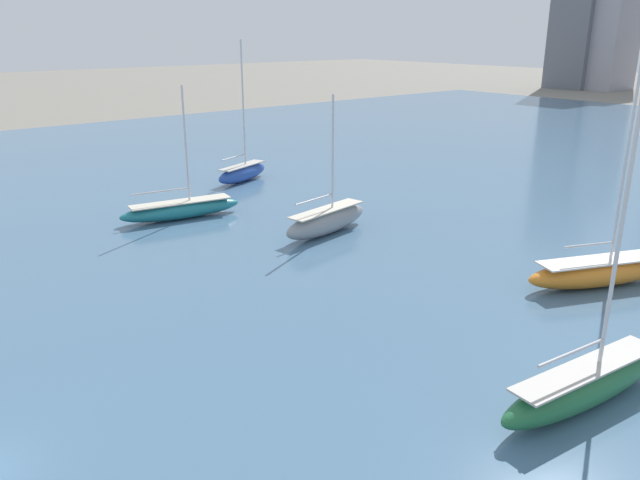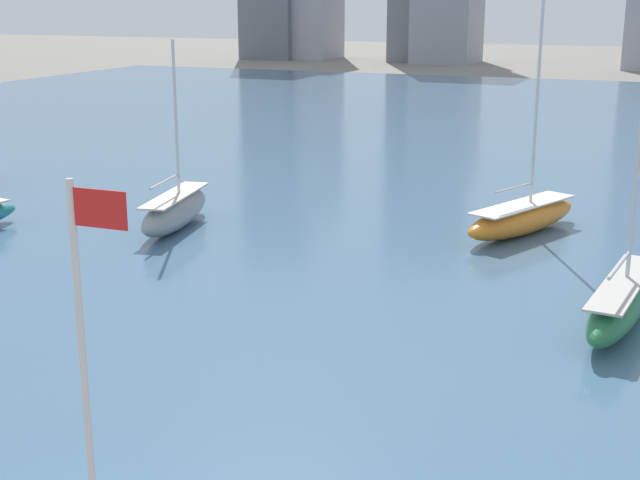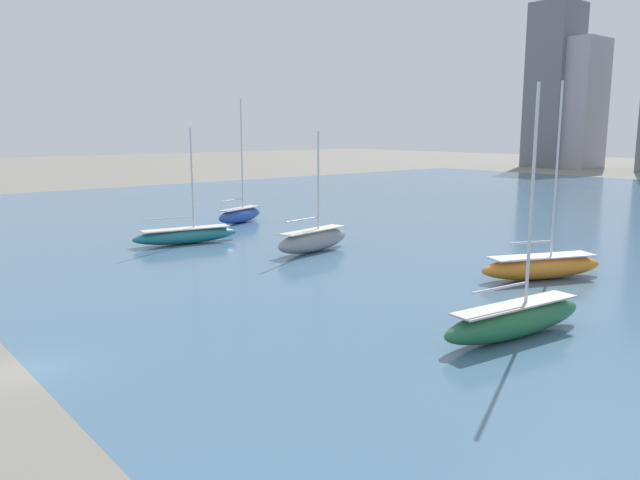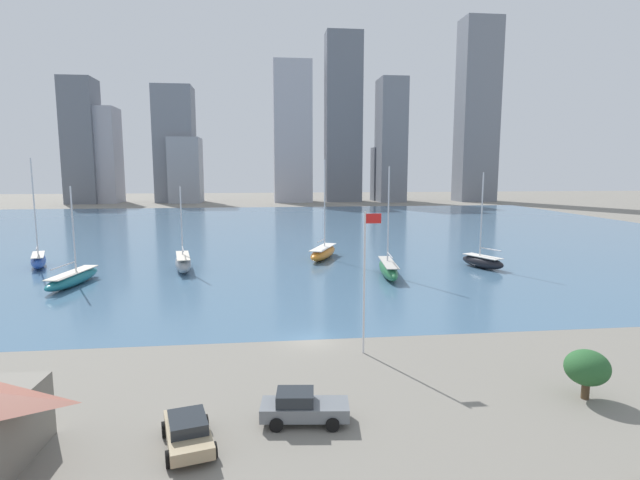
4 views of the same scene
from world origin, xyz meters
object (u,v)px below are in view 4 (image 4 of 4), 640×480
Objects in this scene: sailboat_orange at (323,252)px; parked_pickup_gray at (303,407)px; sailboat_gray at (183,262)px; sailboat_green at (388,269)px; parked_sedan_tan at (188,431)px; sailboat_blue at (38,260)px; flag_pole at (365,277)px; sailboat_teal at (73,278)px; sailboat_black at (482,261)px.

sailboat_orange reaches higher than parked_pickup_gray.
sailboat_gray is 26.93m from sailboat_green.
sailboat_gray is 43.95m from parked_sedan_tan.
sailboat_gray is 0.75× the size of sailboat_blue.
flag_pole is at bearing -101.65° from sailboat_green.
parked_pickup_gray is (-5.32, -9.57, -4.82)m from flag_pole.
parked_sedan_tan is at bearing -81.36° from sailboat_blue.
sailboat_teal is 41.96m from parked_pickup_gray.
sailboat_gray is at bearing 41.72° from sailboat_teal.
sailboat_green is 15.00m from sailboat_orange.
sailboat_gray is 20.63m from sailboat_orange.
sailboat_green is 1.20× the size of sailboat_teal.
sailboat_blue is 1.01× the size of sailboat_orange.
sailboat_blue is at bearing 135.77° from flag_pole.
flag_pole is 0.94× the size of sailboat_gray.
parked_sedan_tan is (18.13, -36.25, -0.05)m from sailboat_teal.
sailboat_blue is 1.08× the size of sailboat_green.
flag_pole reaches higher than parked_sedan_tan.
parked_pickup_gray is at bearing -119.05° from flag_pole.
sailboat_black is (22.47, 29.31, -4.73)m from flag_pole.
sailboat_gray is 20.62m from sailboat_blue.
flag_pole is at bearing -64.72° from sailboat_blue.
sailboat_teal is (-37.44, -0.33, -0.18)m from sailboat_green.
flag_pole is 38.68m from sailboat_teal.
parked_sedan_tan is (-5.71, -1.71, -0.05)m from parked_pickup_gray.
sailboat_orange is at bearing 61.63° from parked_sedan_tan.
parked_sedan_tan is at bearing -53.93° from sailboat_teal.
sailboat_gray is 43.53m from parked_pickup_gray.
sailboat_green is 2.84× the size of parked_pickup_gray.
sailboat_blue is (-37.84, 36.84, -4.63)m from flag_pole.
parked_sedan_tan is at bearing -91.41° from sailboat_gray.
sailboat_green is at bearing 48.12° from parked_sedan_tan.
sailboat_orange is (-6.53, 13.50, -0.04)m from sailboat_green.
parked_pickup_gray is at bearing -149.01° from sailboat_black.
sailboat_blue is at bearing 149.43° from sailboat_black.
sailboat_orange reaches higher than sailboat_green.
sailboat_gray reaches higher than flag_pole.
flag_pole is 39.12m from sailboat_orange.
sailboat_gray is at bearing -137.99° from sailboat_orange.
sailboat_gray is at bearing 22.80° from parked_pickup_gray.
sailboat_gray is at bearing 152.51° from sailboat_black.
flag_pole reaches higher than parked_pickup_gray.
parked_pickup_gray is (-27.78, -38.88, -0.09)m from sailboat_black.
sailboat_teal is at bearing -132.71° from sailboat_orange.
sailboat_teal is (-51.62, -4.35, -0.09)m from sailboat_black.
parked_pickup_gray is at bearing 2.66° from parked_sedan_tan.
sailboat_black is 47.79m from parked_pickup_gray.
sailboat_teal is (-11.39, -7.18, -0.25)m from sailboat_gray.
sailboat_green reaches higher than parked_sedan_tan.
flag_pole is 27.02m from sailboat_green.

